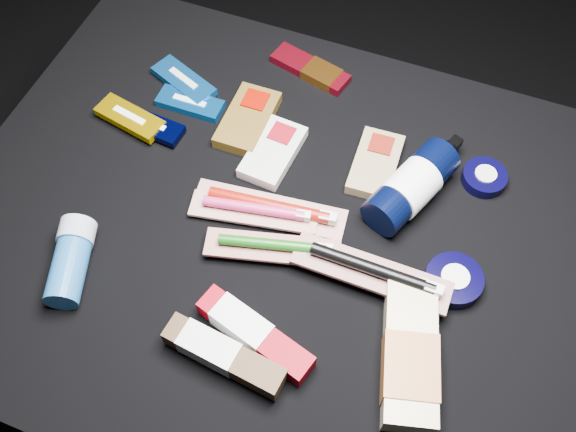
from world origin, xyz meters
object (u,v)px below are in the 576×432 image
(bodywash_bottle, at_px, (410,358))
(deodorant_stick, at_px, (71,260))
(lotion_bottle, at_px, (411,186))
(toothpaste_carton_red, at_px, (250,331))

(bodywash_bottle, relative_size, deodorant_stick, 1.55)
(bodywash_bottle, height_order, deodorant_stick, deodorant_stick)
(deodorant_stick, bearing_deg, bodywash_bottle, -14.56)
(lotion_bottle, xyz_separation_m, deodorant_stick, (-0.41, -0.29, -0.01))
(toothpaste_carton_red, bearing_deg, deodorant_stick, -164.66)
(toothpaste_carton_red, bearing_deg, bodywash_bottle, 26.77)
(bodywash_bottle, distance_m, deodorant_stick, 0.48)
(lotion_bottle, bearing_deg, bodywash_bottle, -53.13)
(lotion_bottle, xyz_separation_m, bodywash_bottle, (0.07, -0.25, -0.01))
(lotion_bottle, distance_m, bodywash_bottle, 0.26)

